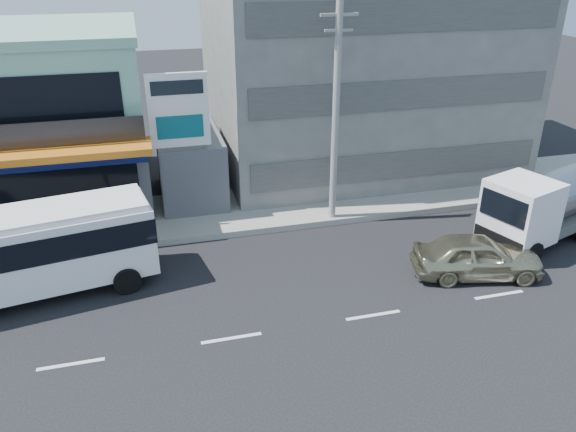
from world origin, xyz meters
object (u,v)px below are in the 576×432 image
at_px(concrete_building, 360,41).
at_px(sedan, 478,256).
at_px(shop_building, 15,123).
at_px(minibus, 39,246).
at_px(billboard, 179,119).
at_px(satellite_dish, 189,136).
at_px(tanker_truck, 555,201).
at_px(utility_pole_near, 336,114).
at_px(motorcycle_rider, 107,241).

bearing_deg(concrete_building, sedan, -90.43).
distance_m(shop_building, minibus, 9.90).
bearing_deg(billboard, concrete_building, 28.92).
bearing_deg(satellite_dish, tanker_truck, -26.38).
bearing_deg(utility_pole_near, satellite_dish, 149.04).
xyz_separation_m(shop_building, billboard, (7.50, -4.75, 0.93)).
bearing_deg(shop_building, tanker_truck, -24.29).
distance_m(concrete_building, motorcycle_rider, 17.42).
relative_size(shop_building, sedan, 2.51).
xyz_separation_m(shop_building, motorcycle_rider, (4.00, -7.15, -3.35)).
distance_m(utility_pole_near, sedan, 8.28).
bearing_deg(minibus, concrete_building, 33.23).
bearing_deg(sedan, motorcycle_rider, 82.33).
bearing_deg(motorcycle_rider, tanker_truck, -9.53).
height_order(satellite_dish, billboard, billboard).
relative_size(shop_building, motorcycle_rider, 6.30).
xyz_separation_m(shop_building, utility_pole_near, (14.00, -6.55, 1.15)).
height_order(satellite_dish, tanker_truck, satellite_dish).
relative_size(utility_pole_near, motorcycle_rider, 5.08).
xyz_separation_m(billboard, minibus, (-5.62, -4.76, -2.94)).
relative_size(shop_building, satellite_dish, 8.27).
relative_size(shop_building, concrete_building, 0.77).
bearing_deg(tanker_truck, shop_building, 155.71).
bearing_deg(utility_pole_near, shop_building, 154.94).
relative_size(billboard, minibus, 0.84).
relative_size(concrete_building, utility_pole_near, 1.60).
distance_m(satellite_dish, minibus, 9.11).
xyz_separation_m(satellite_dish, minibus, (-6.12, -6.56, -1.59)).
bearing_deg(sedan, shop_building, 68.39).
distance_m(satellite_dish, utility_pole_near, 7.17).
distance_m(shop_building, tanker_truck, 25.17).
bearing_deg(satellite_dish, utility_pole_near, -30.96).
xyz_separation_m(satellite_dish, utility_pole_near, (6.00, -3.60, 1.57)).
distance_m(minibus, motorcycle_rider, 3.44).
xyz_separation_m(sedan, tanker_truck, (4.95, 2.13, 0.84)).
height_order(sedan, tanker_truck, tanker_truck).
height_order(concrete_building, satellite_dish, concrete_building).
height_order(concrete_building, minibus, concrete_building).
xyz_separation_m(billboard, sedan, (10.40, -7.70, -4.09)).
bearing_deg(billboard, tanker_truck, -19.93).
height_order(billboard, utility_pole_near, utility_pole_near).
xyz_separation_m(concrete_building, tanker_truck, (4.85, -11.37, -5.31)).
bearing_deg(satellite_dish, concrete_building, 21.80).
distance_m(billboard, motorcycle_rider, 6.03).
bearing_deg(motorcycle_rider, billboard, 34.44).
xyz_separation_m(concrete_building, satellite_dish, (-10.00, -4.00, -3.42)).
bearing_deg(utility_pole_near, billboard, 164.52).
bearing_deg(tanker_truck, motorcycle_rider, 170.47).
bearing_deg(tanker_truck, minibus, 177.80).
bearing_deg(utility_pole_near, tanker_truck, -23.05).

